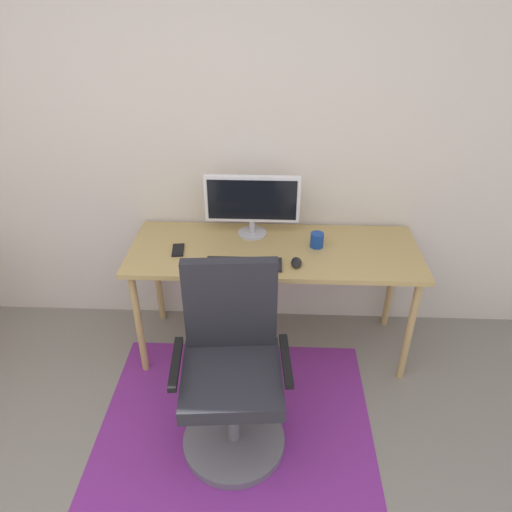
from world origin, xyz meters
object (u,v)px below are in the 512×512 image
(coffee_cup, at_px, (317,240))
(office_chair, at_px, (232,378))
(keyboard, at_px, (244,264))
(cell_phone, at_px, (178,250))
(desk, at_px, (274,259))
(monitor, at_px, (252,201))
(computer_mouse, at_px, (296,262))

(coffee_cup, height_order, office_chair, office_chair)
(keyboard, distance_m, cell_phone, 0.43)
(coffee_cup, relative_size, office_chair, 0.09)
(desk, bearing_deg, cell_phone, -175.20)
(cell_phone, height_order, office_chair, office_chair)
(monitor, xyz_separation_m, coffee_cup, (0.40, -0.14, -0.18))
(monitor, bearing_deg, desk, -51.48)
(coffee_cup, bearing_deg, keyboard, -151.58)
(coffee_cup, bearing_deg, office_chair, -120.49)
(computer_mouse, bearing_deg, keyboard, -176.72)
(monitor, bearing_deg, coffee_cup, -19.42)
(coffee_cup, bearing_deg, desk, -171.59)
(cell_phone, distance_m, office_chair, 0.85)
(computer_mouse, xyz_separation_m, coffee_cup, (0.13, 0.21, 0.03))
(computer_mouse, distance_m, coffee_cup, 0.25)
(monitor, relative_size, cell_phone, 4.14)
(monitor, distance_m, computer_mouse, 0.49)
(desk, height_order, cell_phone, cell_phone)
(computer_mouse, bearing_deg, office_chair, -120.26)
(desk, bearing_deg, keyboard, -131.58)
(desk, bearing_deg, monitor, 128.52)
(desk, bearing_deg, computer_mouse, -54.30)
(keyboard, xyz_separation_m, office_chair, (-0.03, -0.54, -0.34))
(monitor, distance_m, coffee_cup, 0.46)
(computer_mouse, distance_m, cell_phone, 0.71)
(keyboard, relative_size, office_chair, 0.41)
(office_chair, bearing_deg, monitor, 81.63)
(monitor, distance_m, office_chair, 1.07)
(keyboard, distance_m, coffee_cup, 0.49)
(monitor, distance_m, cell_phone, 0.54)
(office_chair, bearing_deg, desk, 70.11)
(keyboard, bearing_deg, computer_mouse, 3.28)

